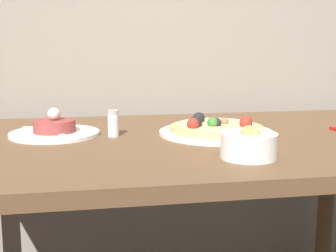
# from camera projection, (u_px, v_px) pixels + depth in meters

# --- Properties ---
(dining_table) EXTENTS (1.35, 0.82, 0.76)m
(dining_table) POSITION_uv_depth(u_px,v_px,m) (187.00, 173.00, 1.26)
(dining_table) COLOR brown
(dining_table) RESTS_ON ground_plane
(pizza_plate) EXTENTS (0.31, 0.31, 0.06)m
(pizza_plate) POSITION_uv_depth(u_px,v_px,m) (216.00, 129.00, 1.28)
(pizza_plate) COLOR white
(pizza_plate) RESTS_ON dining_table
(tartare_plate) EXTENTS (0.24, 0.24, 0.08)m
(tartare_plate) POSITION_uv_depth(u_px,v_px,m) (55.00, 130.00, 1.27)
(tartare_plate) COLOR white
(tartare_plate) RESTS_ON dining_table
(small_bowl) EXTENTS (0.12, 0.12, 0.07)m
(small_bowl) POSITION_uv_depth(u_px,v_px,m) (249.00, 143.00, 1.02)
(small_bowl) COLOR white
(small_bowl) RESTS_ON dining_table
(salt_shaker) EXTENTS (0.03, 0.03, 0.07)m
(salt_shaker) POSITION_uv_depth(u_px,v_px,m) (113.00, 124.00, 1.25)
(salt_shaker) COLOR silver
(salt_shaker) RESTS_ON dining_table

